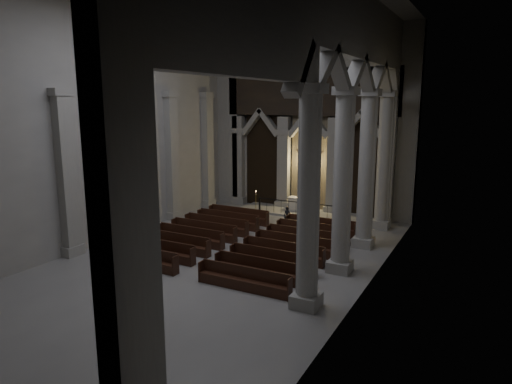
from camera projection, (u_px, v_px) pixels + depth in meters
room at (214, 97)px, 19.99m from camera, size 24.00×24.10×12.00m
sanctuary_wall at (309, 114)px, 30.19m from camera, size 14.00×0.77×12.00m
right_arcade at (345, 91)px, 18.58m from camera, size 1.00×24.00×12.00m
left_pilasters at (151, 162)px, 26.83m from camera, size 0.60×13.00×8.03m
sanctuary_step at (302, 213)px, 30.66m from camera, size 8.50×2.60×0.15m
altar at (301, 204)px, 30.82m from camera, size 1.76×0.70×0.90m
altar_rail at (296, 207)px, 29.63m from camera, size 5.42×0.09×1.07m
candle_stand_left at (256, 206)px, 31.20m from camera, size 0.24×0.24×1.44m
candle_stand_right at (347, 217)px, 28.14m from camera, size 0.26×0.26×1.51m
pews at (241, 243)px, 23.38m from camera, size 9.50×9.37×0.91m
worshipper at (287, 216)px, 27.54m from camera, size 0.45×0.31×1.20m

